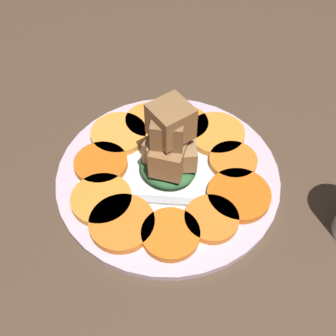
{
  "coord_description": "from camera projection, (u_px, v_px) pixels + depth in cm",
  "views": [
    {
      "loc": [
        17.81,
        -31.28,
        48.36
      ],
      "look_at": [
        0.0,
        0.0,
        4.1
      ],
      "focal_mm": 45.0,
      "sensor_mm": 36.0,
      "label": 1
    }
  ],
  "objects": [
    {
      "name": "carrot_slice_10",
      "position": [
        184.0,
        124.0,
        0.63
      ],
      "size": [
        7.43,
        7.43,
        0.99
      ],
      "primitive_type": "cylinder",
      "color": "orange",
      "rests_on": "plate"
    },
    {
      "name": "plate",
      "position": [
        168.0,
        175.0,
        0.58
      ],
      "size": [
        30.68,
        30.68,
        1.05
      ],
      "color": "silver",
      "rests_on": "table_slab"
    },
    {
      "name": "carrot_slice_6",
      "position": [
        211.0,
        219.0,
        0.53
      ],
      "size": [
        6.85,
        6.85,
        0.99
      ],
      "primitive_type": "cylinder",
      "color": "orange",
      "rests_on": "plate"
    },
    {
      "name": "center_pile",
      "position": [
        169.0,
        149.0,
        0.54
      ],
      "size": [
        8.14,
        7.27,
        11.55
      ],
      "color": "#2D6033",
      "rests_on": "plate"
    },
    {
      "name": "carrot_slice_8",
      "position": [
        233.0,
        161.0,
        0.59
      ],
      "size": [
        6.69,
        6.69,
        0.99
      ],
      "primitive_type": "cylinder",
      "color": "orange",
      "rests_on": "plate"
    },
    {
      "name": "table_slab",
      "position": [
        168.0,
        182.0,
        0.59
      ],
      "size": [
        120.0,
        120.0,
        2.0
      ],
      "primitive_type": "cube",
      "color": "#4C3828",
      "rests_on": "ground"
    },
    {
      "name": "carrot_slice_3",
      "position": [
        101.0,
        199.0,
        0.54
      ],
      "size": [
        7.96,
        7.96,
        0.99
      ],
      "primitive_type": "cylinder",
      "color": "orange",
      "rests_on": "plate"
    },
    {
      "name": "fork",
      "position": [
        141.0,
        199.0,
        0.55
      ],
      "size": [
        17.43,
        9.33,
        0.4
      ],
      "rotation": [
        0.0,
        0.0,
        0.44
      ],
      "color": "#B2B2B7",
      "rests_on": "plate"
    },
    {
      "name": "carrot_slice_1",
      "position": [
        119.0,
        134.0,
        0.62
      ],
      "size": [
        8.21,
        8.21,
        0.99
      ],
      "primitive_type": "cylinder",
      "color": "orange",
      "rests_on": "plate"
    },
    {
      "name": "carrot_slice_4",
      "position": [
        122.0,
        223.0,
        0.52
      ],
      "size": [
        8.24,
        8.24,
        0.99
      ],
      "primitive_type": "cylinder",
      "color": "orange",
      "rests_on": "plate"
    },
    {
      "name": "carrot_slice_2",
      "position": [
        101.0,
        163.0,
        0.58
      ],
      "size": [
        7.42,
        7.42,
        0.99
      ],
      "primitive_type": "cylinder",
      "color": "orange",
      "rests_on": "plate"
    },
    {
      "name": "carrot_slice_5",
      "position": [
        171.0,
        234.0,
        0.51
      ],
      "size": [
        7.25,
        7.25,
        0.99
      ],
      "primitive_type": "cylinder",
      "color": "orange",
      "rests_on": "plate"
    },
    {
      "name": "carrot_slice_0",
      "position": [
        150.0,
        121.0,
        0.63
      ],
      "size": [
        7.4,
        7.4,
        0.99
      ],
      "primitive_type": "cylinder",
      "color": "orange",
      "rests_on": "plate"
    },
    {
      "name": "carrot_slice_9",
      "position": [
        216.0,
        134.0,
        0.62
      ],
      "size": [
        8.35,
        8.35,
        0.99
      ],
      "primitive_type": "cylinder",
      "color": "orange",
      "rests_on": "plate"
    },
    {
      "name": "carrot_slice_7",
      "position": [
        239.0,
        195.0,
        0.55
      ],
      "size": [
        8.33,
        8.33,
        0.99
      ],
      "primitive_type": "cylinder",
      "color": "orange",
      "rests_on": "plate"
    }
  ]
}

